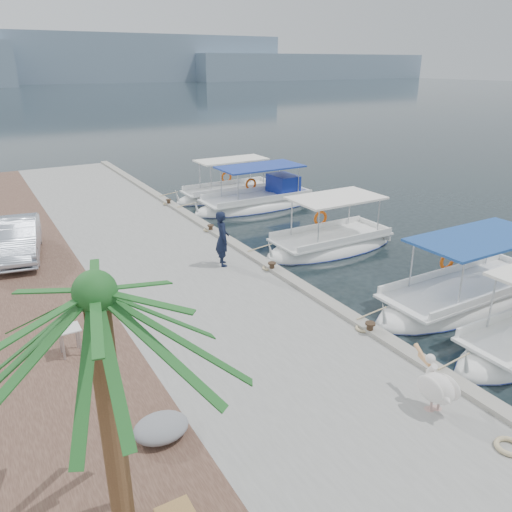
{
  "coord_description": "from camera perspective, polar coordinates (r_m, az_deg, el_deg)",
  "views": [
    {
      "loc": [
        -8.95,
        -12.16,
        7.33
      ],
      "look_at": [
        -1.0,
        1.49,
        1.2
      ],
      "focal_mm": 35.0,
      "sensor_mm": 36.0,
      "label": 1
    }
  ],
  "objects": [
    {
      "name": "ground",
      "position": [
        16.79,
        5.54,
        -4.79
      ],
      "size": [
        400.0,
        400.0,
        0.0
      ],
      "primitive_type": "plane",
      "color": "black",
      "rests_on": "ground"
    },
    {
      "name": "concrete_quay",
      "position": [
        19.5,
        -10.32,
        -0.45
      ],
      "size": [
        6.0,
        40.0,
        0.5
      ],
      "primitive_type": "cube",
      "color": "gray",
      "rests_on": "ground"
    },
    {
      "name": "quay_curb",
      "position": [
        20.41,
        -3.06,
        1.8
      ],
      "size": [
        0.44,
        40.0,
        0.12
      ],
      "primitive_type": "cube",
      "color": "gray",
      "rests_on": "concrete_quay"
    },
    {
      "name": "cobblestone_strip",
      "position": [
        18.59,
        -24.9,
        -3.28
      ],
      "size": [
        4.0,
        40.0,
        0.5
      ],
      "primitive_type": "cube",
      "color": "#4C3128",
      "rests_on": "ground"
    },
    {
      "name": "distant_hills",
      "position": [
        217.11,
        -21.31,
        19.96
      ],
      "size": [
        330.0,
        60.0,
        18.0
      ],
      "color": "#748AA0",
      "rests_on": "ground"
    },
    {
      "name": "fishing_caique_b",
      "position": [
        17.79,
        22.94,
        -4.49
      ],
      "size": [
        7.69,
        2.55,
        2.83
      ],
      "color": "white",
      "rests_on": "ground"
    },
    {
      "name": "fishing_caique_c",
      "position": [
        21.24,
        8.51,
        1.13
      ],
      "size": [
        6.21,
        2.49,
        2.83
      ],
      "color": "white",
      "rests_on": "ground"
    },
    {
      "name": "fishing_caique_d",
      "position": [
        27.25,
        0.32,
        6.02
      ],
      "size": [
        7.44,
        2.57,
        2.83
      ],
      "color": "white",
      "rests_on": "ground"
    },
    {
      "name": "fishing_caique_e",
      "position": [
        29.21,
        -3.03,
        6.9
      ],
      "size": [
        6.71,
        2.05,
        2.83
      ],
      "color": "white",
      "rests_on": "ground"
    },
    {
      "name": "mooring_bollards",
      "position": [
        17.46,
        1.83,
        -1.15
      ],
      "size": [
        0.28,
        20.28,
        0.33
      ],
      "color": "black",
      "rests_on": "concrete_quay"
    },
    {
      "name": "pelican",
      "position": [
        11.32,
        19.96,
        -13.8
      ],
      "size": [
        0.73,
        1.44,
        1.12
      ],
      "color": "tan",
      "rests_on": "concrete_quay"
    },
    {
      "name": "fisherman",
      "position": [
        17.77,
        -3.87,
        2.01
      ],
      "size": [
        0.65,
        0.83,
        2.0
      ],
      "primitive_type": "imported",
      "rotation": [
        0.0,
        0.0,
        1.31
      ],
      "color": "black",
      "rests_on": "concrete_quay"
    },
    {
      "name": "date_palm",
      "position": [
        6.47,
        -17.9,
        -4.26
      ],
      "size": [
        4.6,
        4.6,
        5.1
      ],
      "color": "brown",
      "rests_on": "cobblestone_strip"
    },
    {
      "name": "parked_car",
      "position": [
        20.58,
        -25.7,
        1.77
      ],
      "size": [
        2.23,
        4.56,
        1.44
      ],
      "primitive_type": "imported",
      "rotation": [
        0.0,
        0.0,
        -0.17
      ],
      "color": "#B3BDCD",
      "rests_on": "cobblestone_strip"
    },
    {
      "name": "tarp_bundle",
      "position": [
        10.43,
        -10.8,
        -18.73
      ],
      "size": [
        1.1,
        0.9,
        0.4
      ],
      "primitive_type": "ellipsoid",
      "color": "gray",
      "rests_on": "cobblestone_strip"
    },
    {
      "name": "folding_table",
      "position": [
        13.35,
        -20.57,
        -8.49
      ],
      "size": [
        0.55,
        0.55,
        0.73
      ],
      "color": "silver",
      "rests_on": "cobblestone_strip"
    },
    {
      "name": "rope_coil",
      "position": [
        11.19,
        26.94,
        -18.84
      ],
      "size": [
        0.54,
        0.54,
        0.1
      ],
      "primitive_type": "torus",
      "color": "#C6B284",
      "rests_on": "concrete_quay"
    }
  ]
}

